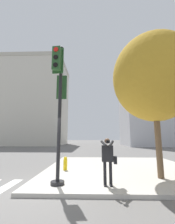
{
  "coord_description": "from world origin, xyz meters",
  "views": [
    {
      "loc": [
        1.94,
        -5.24,
        1.8
      ],
      "look_at": [
        1.76,
        0.41,
        2.74
      ],
      "focal_mm": 24.0,
      "sensor_mm": 36.0,
      "label": 1
    }
  ],
  "objects_px": {
    "traffic_signal_pole": "(60,96)",
    "street_tree": "(153,78)",
    "person_photographer": "(108,157)",
    "fire_hydrant": "(65,163)"
  },
  "relations": [
    {
      "from": "person_photographer",
      "to": "street_tree",
      "type": "distance_m",
      "value": 4.17
    },
    {
      "from": "street_tree",
      "to": "fire_hydrant",
      "type": "relative_size",
      "value": 9.56
    },
    {
      "from": "traffic_signal_pole",
      "to": "street_tree",
      "type": "xyz_separation_m",
      "value": [
        4.07,
        0.96,
        1.08
      ]
    },
    {
      "from": "traffic_signal_pole",
      "to": "street_tree",
      "type": "relative_size",
      "value": 0.84
    },
    {
      "from": "traffic_signal_pole",
      "to": "person_photographer",
      "type": "xyz_separation_m",
      "value": [
        1.82,
        -0.04,
        -2.29
      ]
    },
    {
      "from": "traffic_signal_pole",
      "to": "fire_hydrant",
      "type": "relative_size",
      "value": 8.04
    },
    {
      "from": "person_photographer",
      "to": "fire_hydrant",
      "type": "height_order",
      "value": "person_photographer"
    },
    {
      "from": "traffic_signal_pole",
      "to": "fire_hydrant",
      "type": "xyz_separation_m",
      "value": [
        -0.12,
        2.34,
        -2.92
      ]
    },
    {
      "from": "traffic_signal_pole",
      "to": "person_photographer",
      "type": "height_order",
      "value": "traffic_signal_pole"
    },
    {
      "from": "street_tree",
      "to": "fire_hydrant",
      "type": "bearing_deg",
      "value": 161.73
    }
  ]
}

